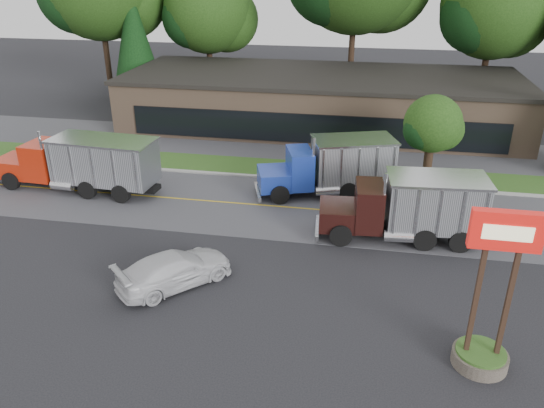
{
  "coord_description": "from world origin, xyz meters",
  "views": [
    {
      "loc": [
        6.01,
        -18.08,
        12.94
      ],
      "look_at": [
        1.64,
        5.48,
        1.8
      ],
      "focal_mm": 35.0,
      "sensor_mm": 36.0,
      "label": 1
    }
  ],
  "objects_px": {
    "bilo_sign": "(488,317)",
    "dump_truck_maroon": "(411,206)",
    "dump_truck_red": "(84,162)",
    "rally_car": "(175,269)",
    "dump_truck_blue": "(334,165)"
  },
  "relations": [
    {
      "from": "dump_truck_blue",
      "to": "dump_truck_red",
      "type": "bearing_deg",
      "value": -9.13
    },
    {
      "from": "bilo_sign",
      "to": "dump_truck_red",
      "type": "distance_m",
      "value": 24.15
    },
    {
      "from": "dump_truck_red",
      "to": "dump_truck_blue",
      "type": "height_order",
      "value": "same"
    },
    {
      "from": "dump_truck_maroon",
      "to": "rally_car",
      "type": "distance_m",
      "value": 11.93
    },
    {
      "from": "dump_truck_red",
      "to": "rally_car",
      "type": "bearing_deg",
      "value": 139.31
    },
    {
      "from": "bilo_sign",
      "to": "rally_car",
      "type": "xyz_separation_m",
      "value": [
        -12.2,
        2.88,
        -1.28
      ]
    },
    {
      "from": "bilo_sign",
      "to": "dump_truck_red",
      "type": "relative_size",
      "value": 0.55
    },
    {
      "from": "dump_truck_red",
      "to": "rally_car",
      "type": "height_order",
      "value": "dump_truck_red"
    },
    {
      "from": "dump_truck_red",
      "to": "dump_truck_maroon",
      "type": "xyz_separation_m",
      "value": [
        19.07,
        -2.74,
        -0.01
      ]
    },
    {
      "from": "dump_truck_blue",
      "to": "dump_truck_maroon",
      "type": "height_order",
      "value": "same"
    },
    {
      "from": "bilo_sign",
      "to": "rally_car",
      "type": "distance_m",
      "value": 12.6
    },
    {
      "from": "bilo_sign",
      "to": "dump_truck_maroon",
      "type": "distance_m",
      "value": 9.24
    },
    {
      "from": "dump_truck_red",
      "to": "dump_truck_maroon",
      "type": "height_order",
      "value": "same"
    },
    {
      "from": "dump_truck_maroon",
      "to": "dump_truck_red",
      "type": "bearing_deg",
      "value": -12.51
    },
    {
      "from": "bilo_sign",
      "to": "dump_truck_red",
      "type": "height_order",
      "value": "bilo_sign"
    }
  ]
}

